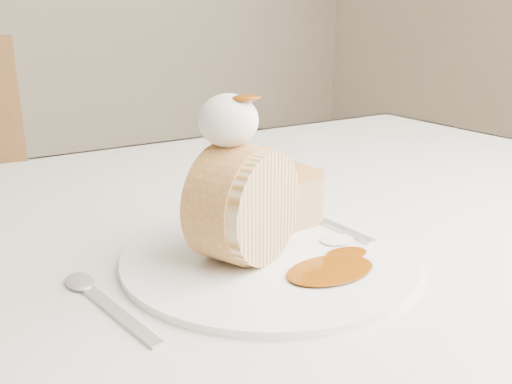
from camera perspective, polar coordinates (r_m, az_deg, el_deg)
table at (r=0.73m, az=-1.92°, el=-9.22°), size 1.40×0.90×0.75m
plate at (r=0.58m, az=1.37°, el=-6.49°), size 0.33×0.33×0.01m
roulade_slice at (r=0.55m, az=-1.19°, el=-1.26°), size 0.13×0.10×0.11m
cake_chunk at (r=0.65m, az=2.83°, el=-0.85°), size 0.07×0.07×0.06m
whipped_cream at (r=0.54m, az=-2.80°, el=7.15°), size 0.06×0.06×0.05m
caramel_drizzle at (r=0.53m, az=-1.00°, el=10.09°), size 0.03×0.02×0.01m
caramel_pool at (r=0.55m, az=7.43°, el=-7.71°), size 0.10×0.07×0.00m
fork at (r=0.66m, az=7.55°, el=-3.28°), size 0.03×0.18×0.00m
spoon at (r=0.49m, az=-13.38°, el=-11.93°), size 0.04×0.15×0.00m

